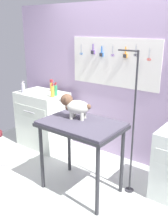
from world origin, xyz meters
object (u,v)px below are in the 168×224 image
at_px(spray_bottle_tall, 52,91).
at_px(dog, 74,106).
at_px(counter_left, 43,119).
at_px(grooming_arm, 132,131).

bearing_deg(spray_bottle_tall, dog, -30.20).
bearing_deg(spray_bottle_tall, counter_left, 164.73).
relative_size(grooming_arm, dog, 4.35).
xyz_separation_m(grooming_arm, counter_left, (-1.81, 0.30, -0.34)).
distance_m(dog, spray_bottle_tall, 0.96).
xyz_separation_m(grooming_arm, dog, (-0.64, -0.28, 0.26)).
bearing_deg(dog, counter_left, 153.82).
xyz_separation_m(grooming_arm, spray_bottle_tall, (-1.47, 0.20, 0.21)).
relative_size(grooming_arm, counter_left, 1.86).
height_order(dog, counter_left, dog).
bearing_deg(spray_bottle_tall, grooming_arm, -7.92).
bearing_deg(counter_left, spray_bottle_tall, -15.27).
height_order(counter_left, spray_bottle_tall, spray_bottle_tall).
distance_m(grooming_arm, counter_left, 1.86).
distance_m(grooming_arm, spray_bottle_tall, 1.50).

